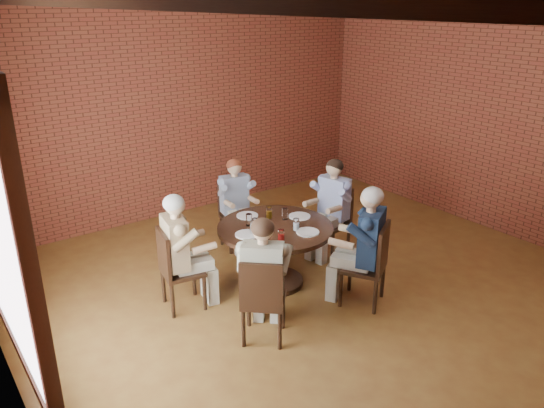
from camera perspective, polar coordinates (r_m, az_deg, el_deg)
floor at (r=6.15m, az=6.94°, el=-10.29°), size 7.00×7.00×0.00m
wall_back at (r=8.27m, az=-9.44°, el=10.50°), size 7.00×0.00×7.00m
wall_right at (r=8.01m, az=25.05°, el=8.47°), size 0.00×7.00×7.00m
dining_table at (r=6.20m, az=0.35°, el=-4.26°), size 1.34×1.34×0.75m
chair_a at (r=7.05m, az=6.72°, el=-1.43°), size 0.48×0.48×0.92m
diner_a at (r=6.93m, az=6.37°, el=-0.48°), size 0.71×0.62×1.30m
chair_b at (r=7.22m, az=-4.08°, el=-0.89°), size 0.43×0.43×0.88m
diner_b at (r=7.11m, az=-3.88°, el=-0.09°), size 0.56×0.65×1.24m
chair_c at (r=5.83m, az=-10.44°, el=-6.66°), size 0.48×0.48×0.93m
diner_c at (r=5.78m, az=-9.74°, el=-5.15°), size 0.72×0.62×1.32m
chair_d at (r=5.19m, az=-1.03°, el=-10.05°), size 0.59×0.59×0.92m
diner_d at (r=5.18m, az=-0.92°, el=-8.14°), size 0.81×0.81×1.31m
chair_e at (r=5.91m, az=10.69°, el=-6.14°), size 0.61×0.61×0.96m
diner_e at (r=5.85m, az=9.93°, el=-4.54°), size 0.82×0.86×1.37m
plate_a at (r=6.37m, az=2.99°, el=-1.32°), size 0.26×0.26×0.01m
plate_b at (r=6.39m, az=-2.67°, el=-1.25°), size 0.26×0.26×0.01m
plate_c at (r=5.88m, az=-2.74°, el=-3.30°), size 0.26×0.26×0.01m
plate_d at (r=5.95m, az=3.86°, el=-3.03°), size 0.26×0.26×0.01m
glass_a at (r=6.27m, az=1.39°, el=-1.05°), size 0.07×0.07×0.14m
glass_b at (r=6.31m, az=-0.31°, el=-0.92°), size 0.07×0.07×0.14m
glass_c at (r=6.11m, az=-2.50°, el=-1.69°), size 0.07×0.07×0.14m
glass_d at (r=5.98m, az=-1.83°, el=-2.19°), size 0.07×0.07×0.14m
glass_e at (r=5.88m, az=-2.07°, el=-2.64°), size 0.07×0.07×0.14m
glass_f at (r=5.70m, az=0.99°, el=-3.43°), size 0.07×0.07×0.14m
glass_g at (r=5.98m, az=2.62°, el=-2.21°), size 0.07×0.07×0.14m
smartphone at (r=5.93m, az=4.16°, el=-3.16°), size 0.10×0.15×0.01m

